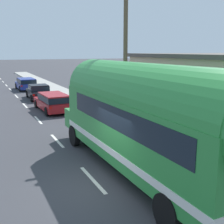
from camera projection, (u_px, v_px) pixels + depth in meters
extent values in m
plane|color=#38383D|center=(99.00, 186.00, 9.82)|extent=(300.00, 300.00, 0.00)
cube|color=silver|center=(93.00, 179.00, 10.34)|extent=(0.14, 2.40, 0.01)
cube|color=silver|center=(57.00, 141.00, 14.80)|extent=(0.14, 2.40, 0.01)
cube|color=silver|center=(38.00, 120.00, 19.24)|extent=(0.14, 2.40, 0.01)
cube|color=silver|center=(25.00, 105.00, 24.34)|extent=(0.14, 2.40, 0.01)
cube|color=silver|center=(16.00, 96.00, 29.25)|extent=(0.14, 2.40, 0.01)
cube|color=silver|center=(10.00, 89.00, 34.41)|extent=(0.14, 2.40, 0.01)
cube|color=silver|center=(6.00, 85.00, 38.47)|extent=(0.14, 2.40, 0.01)
cube|color=silver|center=(3.00, 82.00, 42.92)|extent=(0.14, 2.40, 0.01)
cube|color=silver|center=(0.00, 79.00, 47.60)|extent=(0.14, 2.40, 0.01)
cube|color=silver|center=(82.00, 111.00, 21.94)|extent=(0.12, 80.00, 0.01)
cube|color=#9E9B93|center=(108.00, 114.00, 20.67)|extent=(2.49, 90.00, 0.15)
cylinder|color=brown|center=(125.00, 56.00, 16.29)|extent=(0.24, 0.24, 8.50)
cube|color=#2D8C3D|center=(143.00, 130.00, 10.36)|extent=(2.59, 9.53, 2.30)
cylinder|color=#2D8C3D|center=(143.00, 98.00, 10.12)|extent=(2.54, 9.43, 2.45)
cube|color=#2D8C3D|center=(89.00, 117.00, 15.27)|extent=(2.27, 1.32, 0.95)
cube|color=silver|center=(142.00, 147.00, 10.50)|extent=(2.63, 9.57, 0.24)
cube|color=black|center=(148.00, 115.00, 9.97)|extent=(2.60, 7.73, 0.76)
cube|color=black|center=(93.00, 94.00, 14.47)|extent=(2.14, 0.12, 0.96)
cube|color=silver|center=(84.00, 117.00, 15.91)|extent=(0.90, 0.11, 0.56)
cylinder|color=black|center=(74.00, 136.00, 13.97)|extent=(0.27, 1.00, 1.00)
cylinder|color=black|center=(117.00, 130.00, 14.96)|extent=(0.27, 1.00, 1.00)
cylinder|color=black|center=(167.00, 212.00, 7.35)|extent=(0.27, 1.00, 1.00)
cube|color=#A5191E|center=(52.00, 104.00, 22.12)|extent=(2.01, 4.73, 0.60)
cube|color=#A5191E|center=(54.00, 97.00, 21.59)|extent=(1.76, 3.28, 0.55)
cube|color=black|center=(54.00, 98.00, 21.59)|extent=(1.82, 3.32, 0.43)
cube|color=red|center=(50.00, 108.00, 19.69)|extent=(0.20, 0.05, 0.14)
cube|color=red|center=(73.00, 106.00, 20.40)|extent=(0.20, 0.05, 0.14)
cylinder|color=black|center=(36.00, 104.00, 23.19)|extent=(0.22, 0.65, 0.64)
cylinder|color=black|center=(58.00, 102.00, 23.98)|extent=(0.22, 0.65, 0.64)
cylinder|color=black|center=(47.00, 112.00, 20.35)|extent=(0.22, 0.65, 0.64)
cylinder|color=black|center=(71.00, 109.00, 21.13)|extent=(0.22, 0.65, 0.64)
cube|color=black|center=(39.00, 93.00, 27.60)|extent=(1.92, 4.29, 0.60)
cube|color=black|center=(39.00, 88.00, 27.37)|extent=(1.68, 1.93, 0.55)
cube|color=black|center=(39.00, 88.00, 27.38)|extent=(1.74, 1.98, 0.43)
cube|color=red|center=(34.00, 95.00, 25.34)|extent=(0.20, 0.04, 0.14)
cube|color=red|center=(52.00, 94.00, 25.97)|extent=(0.20, 0.04, 0.14)
cylinder|color=black|center=(27.00, 94.00, 28.57)|extent=(0.21, 0.64, 0.64)
cylinder|color=black|center=(45.00, 93.00, 29.27)|extent=(0.21, 0.64, 0.64)
cylinder|color=black|center=(32.00, 98.00, 26.02)|extent=(0.21, 0.64, 0.64)
cylinder|color=black|center=(51.00, 97.00, 26.72)|extent=(0.21, 0.64, 0.64)
cube|color=navy|center=(26.00, 85.00, 34.18)|extent=(1.98, 4.35, 0.60)
cube|color=navy|center=(26.00, 81.00, 33.64)|extent=(1.76, 3.10, 0.55)
cube|color=black|center=(26.00, 81.00, 33.65)|extent=(1.82, 3.14, 0.43)
cube|color=red|center=(22.00, 86.00, 31.88)|extent=(0.20, 0.04, 0.14)
cube|color=red|center=(37.00, 85.00, 32.59)|extent=(0.20, 0.04, 0.14)
cylinder|color=black|center=(16.00, 86.00, 35.11)|extent=(0.21, 0.64, 0.64)
cylinder|color=black|center=(31.00, 85.00, 35.89)|extent=(0.21, 0.64, 0.64)
cylinder|color=black|center=(20.00, 89.00, 32.55)|extent=(0.21, 0.64, 0.64)
cylinder|color=black|center=(36.00, 88.00, 33.33)|extent=(0.21, 0.64, 0.64)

